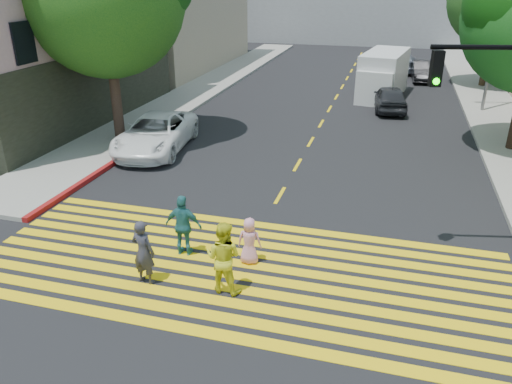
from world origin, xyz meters
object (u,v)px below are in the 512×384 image
at_px(dark_car_near, 390,98).
at_px(silver_car, 402,62).
at_px(pedestrian_man, 143,252).
at_px(pedestrian_extra, 184,226).
at_px(dark_car_parked, 423,71).
at_px(pedestrian_child, 249,241).
at_px(white_sedan, 156,133).
at_px(pedestrian_woman, 223,257).
at_px(white_van, 383,76).

distance_m(dark_car_near, silver_car, 12.30).
height_order(pedestrian_man, dark_car_near, pedestrian_man).
height_order(pedestrian_extra, dark_car_parked, pedestrian_extra).
xyz_separation_m(pedestrian_child, dark_car_parked, (4.87, 25.89, 0.04)).
bearing_deg(white_sedan, dark_car_near, 38.92).
bearing_deg(dark_car_near, pedestrian_child, 72.15).
relative_size(dark_car_near, dark_car_parked, 0.98).
relative_size(pedestrian_woman, silver_car, 0.38).
bearing_deg(pedestrian_woman, silver_car, -92.07).
bearing_deg(dark_car_parked, pedestrian_extra, -107.94).
relative_size(white_sedan, dark_car_near, 1.33).
relative_size(pedestrian_child, white_van, 0.22).
relative_size(pedestrian_child, dark_car_near, 0.31).
xyz_separation_m(white_sedan, white_van, (8.61, 12.48, 0.51)).
xyz_separation_m(pedestrian_child, white_van, (2.36, 19.97, 0.62)).
bearing_deg(dark_car_parked, pedestrian_woman, -104.21).
relative_size(pedestrian_extra, white_sedan, 0.32).
bearing_deg(pedestrian_child, white_sedan, -55.60).
relative_size(pedestrian_man, pedestrian_extra, 0.98).
relative_size(pedestrian_woman, dark_car_near, 0.45).
distance_m(pedestrian_man, dark_car_parked, 28.29).
bearing_deg(pedestrian_child, white_van, -102.19).
distance_m(pedestrian_woman, white_van, 21.47).
height_order(white_sedan, dark_car_parked, white_sedan).
height_order(pedestrian_child, white_sedan, white_sedan).
bearing_deg(pedestrian_man, pedestrian_child, -134.77).
bearing_deg(pedestrian_woman, dark_car_near, -95.05).
height_order(pedestrian_extra, dark_car_near, pedestrian_extra).
relative_size(pedestrian_man, pedestrian_woman, 0.93).
xyz_separation_m(pedestrian_child, silver_car, (3.42, 29.14, 0.06)).
height_order(pedestrian_woman, dark_car_parked, pedestrian_woman).
bearing_deg(white_van, silver_car, 91.91).
bearing_deg(dark_car_near, pedestrian_woman, 72.16).
bearing_deg(pedestrian_extra, white_van, -103.52).
relative_size(pedestrian_child, white_sedan, 0.24).
bearing_deg(pedestrian_extra, dark_car_parked, -106.22).
xyz_separation_m(pedestrian_child, white_sedan, (-6.25, 7.49, 0.11)).
distance_m(pedestrian_extra, dark_car_near, 17.55).
xyz_separation_m(pedestrian_extra, silver_car, (5.19, 29.20, -0.16)).
bearing_deg(pedestrian_child, pedestrian_woman, 74.83).
distance_m(white_sedan, dark_car_parked, 21.50).
height_order(pedestrian_woman, white_van, white_van).
bearing_deg(pedestrian_man, pedestrian_woman, -164.50).
distance_m(dark_car_parked, white_van, 6.45).
height_order(pedestrian_man, pedestrian_child, pedestrian_man).
distance_m(pedestrian_man, pedestrian_child, 2.65).
distance_m(pedestrian_extra, silver_car, 29.65).
distance_m(pedestrian_child, silver_car, 29.34).
xyz_separation_m(silver_car, white_van, (-1.06, -9.17, 0.56)).
distance_m(silver_car, dark_car_parked, 3.56).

